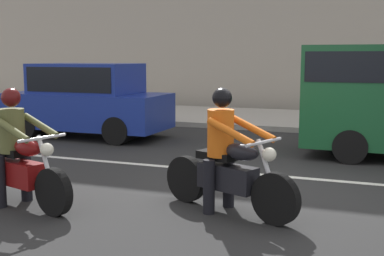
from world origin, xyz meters
name	(u,v)px	position (x,y,z in m)	size (l,w,h in m)	color
ground_plane	(264,189)	(0.00, 0.00, 0.00)	(80.00, 80.00, 0.00)	#262626
sidewalk_slab	(325,121)	(0.00, 8.00, 0.07)	(40.00, 4.40, 0.14)	#A8A399
lane_marking_stripe	(226,172)	(-0.88, 0.90, 0.00)	(18.00, 0.14, 0.01)	silver
motorcycle_with_rider_orange_stripe	(227,162)	(-0.20, -1.26, 0.65)	(1.97, 0.96, 1.59)	black
motorcycle_with_rider_olive	(18,158)	(-2.86, -1.98, 0.64)	(1.98, 0.85, 1.57)	black
parked_hatchback_cobalt_blue	(87,99)	(-5.19, 3.34, 0.94)	(3.98, 1.76, 1.80)	navy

